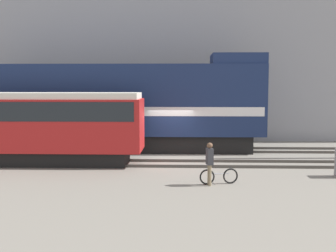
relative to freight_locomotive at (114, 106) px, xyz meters
name	(u,v)px	position (x,y,z in m)	size (l,w,h in m)	color
ground_plane	(170,159)	(3.39, -2.78, -2.64)	(120.00, 120.00, 0.00)	gray
track_near	(169,163)	(3.39, -4.38, -2.57)	(60.00, 1.50, 0.14)	#47423D
track_far	(171,149)	(3.39, 0.00, -2.57)	(60.00, 1.50, 0.14)	#47423D
building_backdrop	(174,31)	(3.39, 7.39, 5.27)	(44.36, 6.00, 15.81)	#99999E
freight_locomotive	(114,106)	(0.00, 0.00, 0.00)	(17.68, 3.04, 5.63)	black
streetcar	(18,123)	(-4.00, -4.38, -0.63)	(12.18, 2.54, 3.51)	black
bicycle	(219,176)	(5.48, -8.31, -2.33)	(1.54, 0.51, 0.67)	black
person	(210,160)	(5.09, -8.55, -1.62)	(0.29, 0.40, 1.67)	#8C7A5B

